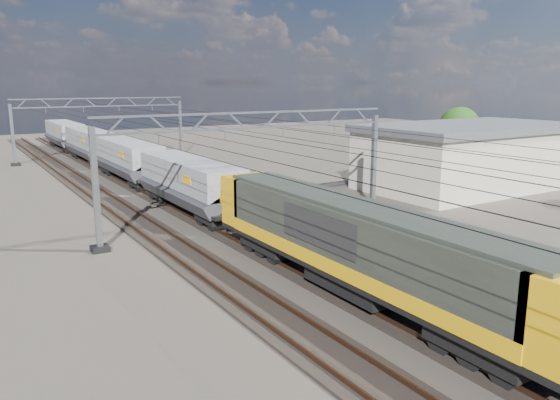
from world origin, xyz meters
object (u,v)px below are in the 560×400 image
catenary_gantry_far (103,126)px  industrial_shed (469,156)px  catenary_gantry_mid (255,165)px  hopper_wagon_lead (190,181)px  tree_far (463,129)px  hopper_wagon_mid (128,157)px  hopper_wagon_third (90,143)px  locomotive (358,244)px  hopper_wagon_fourth (65,133)px

catenary_gantry_far → industrial_shed: catenary_gantry_far is taller
catenary_gantry_mid → catenary_gantry_far: (0.00, 36.00, 0.00)m
catenary_gantry_far → hopper_wagon_lead: (-2.00, -30.43, -1.67)m
industrial_shed → tree_far: tree_far is taller
hopper_wagon_mid → hopper_wagon_third: same height
catenary_gantry_mid → industrial_shed: (22.00, 2.00, -1.18)m
catenary_gantry_far → locomotive: (-2.00, -48.12, -1.58)m
locomotive → hopper_wagon_fourth: locomotive is taller
catenary_gantry_mid → hopper_wagon_third: size_ratio=1.53×
hopper_wagon_third → industrial_shed: industrial_shed is taller
hopper_wagon_fourth → industrial_shed: 52.04m
locomotive → hopper_wagon_mid: bearing=90.0°
hopper_wagon_third → hopper_wagon_fourth: 14.20m
industrial_shed → tree_far: 11.47m
locomotive → industrial_shed: bearing=30.5°
locomotive → hopper_wagon_third: 46.10m
catenary_gantry_mid → industrial_shed: 22.12m
hopper_wagon_mid → hopper_wagon_fourth: (0.00, 28.40, 0.00)m
hopper_wagon_lead → industrial_shed: size_ratio=0.70×
catenary_gantry_mid → catenary_gantry_far: size_ratio=1.00×
catenary_gantry_far → catenary_gantry_mid: bearing=-90.0°
hopper_wagon_mid → industrial_shed: industrial_shed is taller
catenary_gantry_mid → industrial_shed: size_ratio=1.07×
hopper_wagon_third → hopper_wagon_fourth: size_ratio=1.00×
locomotive → hopper_wagon_lead: (-0.00, 17.70, -0.09)m
catenary_gantry_mid → industrial_shed: bearing=5.2°
catenary_gantry_mid → hopper_wagon_mid: catenary_gantry_mid is taller
tree_far → industrial_shed: bearing=-136.9°
hopper_wagon_fourth → hopper_wagon_third: bearing=-90.0°
catenary_gantry_mid → hopper_wagon_mid: size_ratio=1.53×
tree_far → hopper_wagon_third: bearing=143.2°
catenary_gantry_mid → hopper_wagon_lead: catenary_gantry_mid is taller
locomotive → industrial_shed: (24.00, 14.12, 0.40)m
hopper_wagon_mid → catenary_gantry_mid: bearing=-84.2°
locomotive → tree_far: bearing=34.1°
tree_far → hopper_wagon_mid: bearing=162.8°
hopper_wagon_mid → tree_far: bearing=-17.2°
locomotive → tree_far: 39.08m
hopper_wagon_fourth → industrial_shed: (24.00, -46.17, 0.49)m
hopper_wagon_lead → tree_far: bearing=7.4°
catenary_gantry_mid → hopper_wagon_mid: (-2.00, 19.77, -1.67)m
hopper_wagon_mid → hopper_wagon_third: size_ratio=1.00×
hopper_wagon_third → tree_far: (32.32, -24.18, 1.81)m
locomotive → industrial_shed: size_ratio=1.13×
catenary_gantry_far → hopper_wagon_mid: 16.44m
industrial_shed → catenary_gantry_mid: bearing=-174.8°
hopper_wagon_fourth → industrial_shed: size_ratio=0.70×
hopper_wagon_fourth → catenary_gantry_far: bearing=-80.7°
catenary_gantry_mid → tree_far: 31.86m
hopper_wagon_lead → hopper_wagon_fourth: bearing=90.0°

